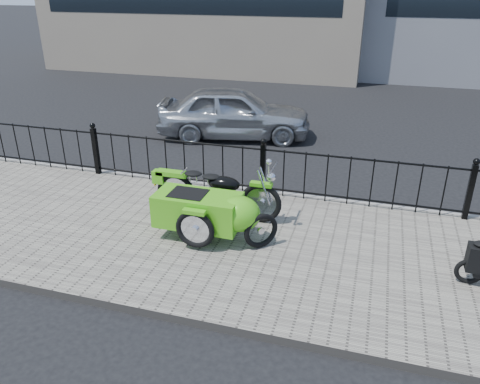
% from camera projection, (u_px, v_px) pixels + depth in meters
% --- Properties ---
extents(ground, '(120.00, 120.00, 0.00)m').
position_uv_depth(ground, '(243.00, 232.00, 7.70)').
color(ground, black).
rests_on(ground, ground).
extents(sidewalk, '(30.00, 3.80, 0.12)m').
position_uv_depth(sidewalk, '(234.00, 243.00, 7.24)').
color(sidewalk, '#696258').
rests_on(sidewalk, ground).
extents(curb, '(30.00, 0.10, 0.12)m').
position_uv_depth(curb, '(264.00, 193.00, 8.93)').
color(curb, gray).
rests_on(curb, ground).
extents(iron_fence, '(14.11, 0.11, 1.08)m').
position_uv_depth(iron_fence, '(263.00, 170.00, 8.59)').
color(iron_fence, black).
rests_on(iron_fence, sidewalk).
extents(motorcycle_sidecar, '(2.28, 1.48, 0.98)m').
position_uv_depth(motorcycle_sidecar, '(212.00, 207.00, 7.19)').
color(motorcycle_sidecar, black).
rests_on(motorcycle_sidecar, sidewalk).
extents(spare_tire, '(0.46, 0.44, 0.55)m').
position_uv_depth(spare_tire, '(261.00, 231.00, 6.91)').
color(spare_tire, black).
rests_on(spare_tire, sidewalk).
extents(sedan_car, '(4.13, 2.36, 1.32)m').
position_uv_depth(sedan_car, '(234.00, 112.00, 12.03)').
color(sedan_car, '#AEB1B5').
rests_on(sedan_car, ground).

